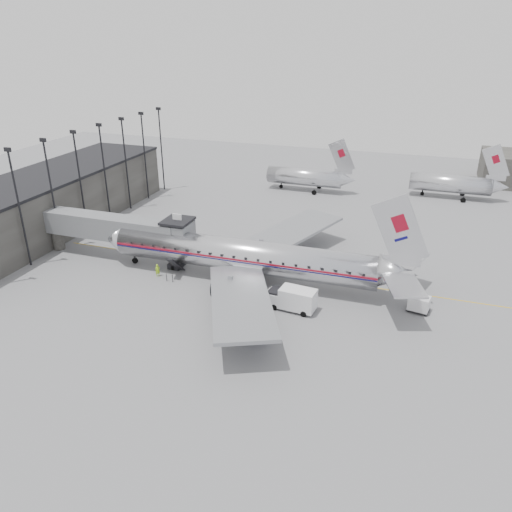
{
  "coord_description": "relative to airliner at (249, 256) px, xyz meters",
  "views": [
    {
      "loc": [
        19.08,
        -47.93,
        27.65
      ],
      "look_at": [
        1.55,
        3.39,
        3.2
      ],
      "focal_mm": 35.0,
      "sensor_mm": 36.0,
      "label": 1
    }
  ],
  "objects": [
    {
      "name": "service_van",
      "position": [
        6.66,
        -5.0,
        -1.86
      ],
      "size": [
        5.6,
        2.61,
        2.55
      ],
      "rotation": [
        0.0,
        0.0,
        -0.1
      ],
      "color": "white",
      "rests_on": "ground"
    },
    {
      "name": "distant_aircraft_mid",
      "position": [
        23.4,
        42.99,
        -0.46
      ],
      "size": [
        16.39,
        3.2,
        10.26
      ],
      "color": "silver",
      "rests_on": "ground"
    },
    {
      "name": "jet_bridge",
      "position": [
        -17.46,
        0.66,
        0.98
      ],
      "size": [
        21.0,
        6.2,
        7.1
      ],
      "color": "#585A5C",
      "rests_on": "ground"
    },
    {
      "name": "apron_line",
      "position": [
        2.2,
        2.99,
        -3.19
      ],
      "size": [
        60.0,
        0.15,
        0.01
      ],
      "primitive_type": "cube",
      "rotation": [
        0.0,
        0.0,
        1.57
      ],
      "color": "gold",
      "rests_on": "ground"
    },
    {
      "name": "distant_aircraft_near",
      "position": [
        -2.6,
        38.99,
        -0.46
      ],
      "size": [
        16.39,
        3.2,
        10.26
      ],
      "color": "silver",
      "rests_on": "ground"
    },
    {
      "name": "ground",
      "position": [
        -0.8,
        -3.01,
        -3.2
      ],
      "size": [
        160.0,
        160.0,
        0.0
      ],
      "primitive_type": "plane",
      "color": "slate",
      "rests_on": "ground"
    },
    {
      "name": "ramp_worker",
      "position": [
        -11.07,
        -2.56,
        -2.4
      ],
      "size": [
        0.68,
        0.67,
        1.59
      ],
      "primitive_type": "imported",
      "rotation": [
        0.0,
        0.0,
        0.76
      ],
      "color": "#A1DD1A",
      "rests_on": "ground"
    },
    {
      "name": "baggage_cart_white",
      "position": [
        19.77,
        -1.01,
        -2.26
      ],
      "size": [
        2.51,
        2.08,
        1.76
      ],
      "rotation": [
        0.0,
        0.0,
        -0.18
      ],
      "color": "silver",
      "rests_on": "ground"
    },
    {
      "name": "baggage_cart_navy",
      "position": [
        5.2,
        -11.46,
        -2.4
      ],
      "size": [
        2.28,
        2.01,
        1.49
      ],
      "rotation": [
        0.0,
        0.0,
        0.35
      ],
      "color": "#0E0F38",
      "rests_on": "ground"
    },
    {
      "name": "terminal",
      "position": [
        -34.8,
        6.99,
        0.8
      ],
      "size": [
        12.0,
        46.0,
        8.0
      ],
      "primitive_type": "cube",
      "color": "#33312E",
      "rests_on": "ground"
    },
    {
      "name": "floodlight_masts",
      "position": [
        -28.3,
        9.99,
        5.17
      ],
      "size": [
        0.9,
        42.25,
        15.25
      ],
      "color": "black",
      "rests_on": "ground"
    },
    {
      "name": "airliner",
      "position": [
        0.0,
        0.0,
        0.0
      ],
      "size": [
        40.17,
        37.24,
        12.71
      ],
      "rotation": [
        0.0,
        0.0,
        0.01
      ],
      "color": "silver",
      "rests_on": "ground"
    }
  ]
}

